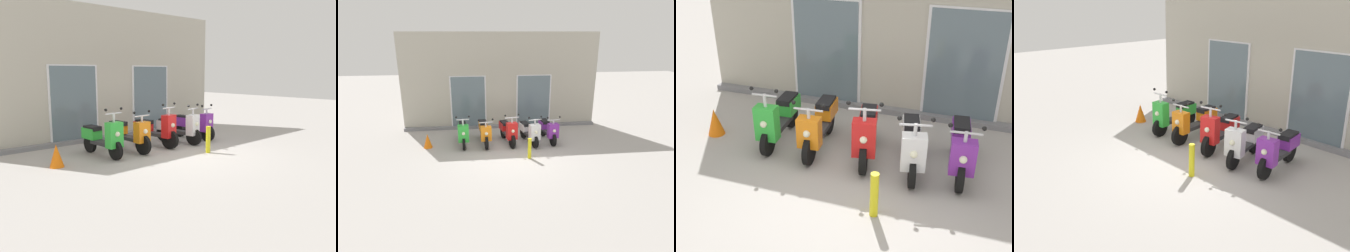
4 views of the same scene
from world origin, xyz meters
TOP-DOWN VIEW (x-y plane):
  - ground_plane at (0.00, 0.00)m, footprint 40.00×40.00m
  - storefront_facade at (0.00, 3.04)m, footprint 8.41×0.50m
  - scooter_green at (-1.63, 0.98)m, footprint 0.51×1.59m
  - scooter_orange at (-0.84, 0.99)m, footprint 0.56×1.66m
  - scooter_red at (0.05, 0.95)m, footprint 0.67×1.57m
  - scooter_white at (0.86, 0.85)m, footprint 0.68×1.54m
  - scooter_purple at (1.63, 1.00)m, footprint 0.56×1.59m
  - traffic_cone at (-2.92, 0.80)m, footprint 0.32×0.32m
  - curb_bollard at (0.61, -0.53)m, footprint 0.12×0.12m

SIDE VIEW (x-z plane):
  - ground_plane at x=0.00m, z-range 0.00..0.00m
  - traffic_cone at x=-2.92m, z-range 0.00..0.52m
  - curb_bollard at x=0.61m, z-range 0.00..0.70m
  - scooter_purple at x=1.63m, z-range -0.10..1.02m
  - scooter_white at x=0.86m, z-range -0.13..1.06m
  - scooter_orange at x=-0.84m, z-range -0.09..1.04m
  - scooter_red at x=0.05m, z-range -0.15..1.11m
  - scooter_green at x=-1.63m, z-range -0.15..1.11m
  - storefront_facade at x=0.00m, z-range -0.07..3.99m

